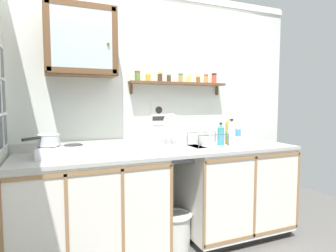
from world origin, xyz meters
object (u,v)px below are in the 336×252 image
dish_rack (206,144)px  bottle_water_clear_0 (231,133)px  bottle_detergent_teal_3 (221,136)px  sink (176,149)px  wall_cabinet (81,41)px  bottle_juice_amber_2 (228,132)px  saucepan (48,140)px  hot_plate_stove (62,151)px  bottle_opaque_white_1 (238,131)px  warning_sign (159,113)px  mug (147,146)px  trash_bin (175,231)px

dish_rack → bottle_water_clear_0: bearing=-1.9°
bottle_water_clear_0 → bottle_detergent_teal_3: 0.14m
sink → wall_cabinet: bearing=170.3°
bottle_water_clear_0 → bottle_juice_amber_2: bearing=69.9°
bottle_water_clear_0 → sink: bearing=175.2°
bottle_water_clear_0 → saucepan: bearing=178.6°
sink → hot_plate_stove: 1.03m
hot_plate_stove → bottle_opaque_white_1: bearing=0.1°
saucepan → warning_sign: 1.10m
bottle_detergent_teal_3 → warning_sign: warning_sign is taller
hot_plate_stove → mug: bearing=-3.3°
bottle_water_clear_0 → mug: (-0.91, -0.02, -0.08)m
sink → saucepan: sink is taller
sink → bottle_juice_amber_2: bearing=5.9°
bottle_detergent_teal_3 → warning_sign: bearing=147.9°
saucepan → dish_rack: 1.43m
trash_bin → bottle_juice_amber_2: bearing=12.5°
dish_rack → warning_sign: size_ratio=1.44×
bottle_opaque_white_1 → warning_sign: (-0.76, 0.30, 0.19)m
warning_sign → saucepan: bearing=-164.9°
bottle_detergent_teal_3 → dish_rack: bottle_detergent_teal_3 is taller
bottle_juice_amber_2 → trash_bin: bottle_juice_amber_2 is taller
saucepan → mug: (0.80, -0.06, -0.09)m
mug → saucepan: bearing=175.9°
bottle_water_clear_0 → wall_cabinet: size_ratio=0.46×
warning_sign → wall_cabinet: bearing=-170.3°
sink → bottle_juice_amber_2: size_ratio=1.81×
sink → bottle_water_clear_0: (0.59, -0.05, 0.14)m
saucepan → warning_sign: bearing=15.1°
sink → warning_sign: warning_sign is taller
dish_rack → mug: (-0.63, -0.03, 0.02)m
bottle_opaque_white_1 → dish_rack: 0.40m
hot_plate_stove → bottle_opaque_white_1: 1.71m
warning_sign → sink: bearing=-74.6°
bottle_water_clear_0 → wall_cabinet: bearing=172.3°
bottle_opaque_white_1 → bottle_juice_amber_2: (-0.05, 0.09, -0.02)m
hot_plate_stove → bottle_juice_amber_2: (1.66, 0.09, 0.08)m
hot_plate_stove → wall_cabinet: size_ratio=0.65×
sink → bottle_water_clear_0: bearing=-4.8°
bottle_water_clear_0 → mug: bearing=-179.0°
saucepan → bottle_water_clear_0: size_ratio=0.99×
bottle_juice_amber_2 → trash_bin: 1.13m
bottle_juice_amber_2 → mug: 0.97m
bottle_juice_amber_2 → dish_rack: (-0.33, -0.11, -0.09)m
bottle_opaque_white_1 → wall_cabinet: size_ratio=0.51×
bottle_juice_amber_2 → bottle_detergent_teal_3: (-0.18, -0.12, -0.02)m
bottle_opaque_white_1 → bottle_water_clear_0: bearing=-163.6°
mug → bottle_detergent_teal_3: bearing=0.5°
sink → mug: 0.33m
hot_plate_stove → trash_bin: size_ratio=1.10×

